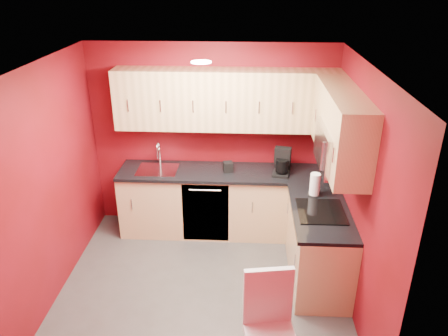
# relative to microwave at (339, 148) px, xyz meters

# --- Properties ---
(floor) EXTENTS (3.20, 3.20, 0.00)m
(floor) POSITION_rel_microwave_xyz_m (-1.39, -0.20, -1.66)
(floor) COLOR #43403E
(floor) RESTS_ON ground
(ceiling) EXTENTS (3.20, 3.20, 0.00)m
(ceiling) POSITION_rel_microwave_xyz_m (-1.39, -0.20, 0.84)
(ceiling) COLOR white
(ceiling) RESTS_ON wall_back
(wall_back) EXTENTS (3.20, 0.00, 3.20)m
(wall_back) POSITION_rel_microwave_xyz_m (-1.39, 1.30, -0.41)
(wall_back) COLOR maroon
(wall_back) RESTS_ON floor
(wall_front) EXTENTS (3.20, 0.00, 3.20)m
(wall_front) POSITION_rel_microwave_xyz_m (-1.39, -1.70, -0.41)
(wall_front) COLOR maroon
(wall_front) RESTS_ON floor
(wall_left) EXTENTS (0.00, 3.00, 3.00)m
(wall_left) POSITION_rel_microwave_xyz_m (-2.99, -0.20, -0.41)
(wall_left) COLOR maroon
(wall_left) RESTS_ON floor
(wall_right) EXTENTS (0.00, 3.00, 3.00)m
(wall_right) POSITION_rel_microwave_xyz_m (0.21, -0.20, -0.41)
(wall_right) COLOR maroon
(wall_right) RESTS_ON floor
(base_cabinets_back) EXTENTS (2.80, 0.60, 0.87)m
(base_cabinets_back) POSITION_rel_microwave_xyz_m (-1.19, 1.00, -1.22)
(base_cabinets_back) COLOR tan
(base_cabinets_back) RESTS_ON floor
(base_cabinets_right) EXTENTS (0.60, 1.30, 0.87)m
(base_cabinets_right) POSITION_rel_microwave_xyz_m (-0.09, 0.05, -1.22)
(base_cabinets_right) COLOR tan
(base_cabinets_right) RESTS_ON floor
(countertop_back) EXTENTS (2.80, 0.63, 0.04)m
(countertop_back) POSITION_rel_microwave_xyz_m (-1.19, 0.99, -0.77)
(countertop_back) COLOR black
(countertop_back) RESTS_ON base_cabinets_back
(countertop_right) EXTENTS (0.63, 1.27, 0.04)m
(countertop_right) POSITION_rel_microwave_xyz_m (-0.11, 0.04, -0.77)
(countertop_right) COLOR black
(countertop_right) RESTS_ON base_cabinets_right
(upper_cabinets_back) EXTENTS (2.80, 0.35, 0.75)m
(upper_cabinets_back) POSITION_rel_microwave_xyz_m (-1.19, 1.13, 0.17)
(upper_cabinets_back) COLOR tan
(upper_cabinets_back) RESTS_ON wall_back
(upper_cabinets_right) EXTENTS (0.35, 1.55, 0.75)m
(upper_cabinets_right) POSITION_rel_microwave_xyz_m (0.03, 0.24, 0.23)
(upper_cabinets_right) COLOR tan
(upper_cabinets_right) RESTS_ON wall_right
(microwave) EXTENTS (0.42, 0.76, 0.42)m
(microwave) POSITION_rel_microwave_xyz_m (0.00, 0.00, 0.00)
(microwave) COLOR silver
(microwave) RESTS_ON upper_cabinets_right
(cooktop) EXTENTS (0.50, 0.55, 0.01)m
(cooktop) POSITION_rel_microwave_xyz_m (-0.11, 0.00, -0.74)
(cooktop) COLOR black
(cooktop) RESTS_ON countertop_right
(sink) EXTENTS (0.52, 0.42, 0.35)m
(sink) POSITION_rel_microwave_xyz_m (-2.09, 1.00, -0.72)
(sink) COLOR silver
(sink) RESTS_ON countertop_back
(dishwasher_front) EXTENTS (0.60, 0.02, 0.82)m
(dishwasher_front) POSITION_rel_microwave_xyz_m (-1.44, 0.71, -1.22)
(dishwasher_front) COLOR black
(dishwasher_front) RESTS_ON base_cabinets_back
(downlight) EXTENTS (0.20, 0.20, 0.01)m
(downlight) POSITION_rel_microwave_xyz_m (-1.39, 0.10, 0.82)
(downlight) COLOR white
(downlight) RESTS_ON ceiling
(coffee_maker) EXTENTS (0.26, 0.31, 0.34)m
(coffee_maker) POSITION_rel_microwave_xyz_m (-0.49, 0.92, -0.58)
(coffee_maker) COLOR black
(coffee_maker) RESTS_ON countertop_back
(napkin_holder) EXTENTS (0.14, 0.14, 0.13)m
(napkin_holder) POSITION_rel_microwave_xyz_m (-1.17, 0.99, -0.69)
(napkin_holder) COLOR black
(napkin_holder) RESTS_ON countertop_back
(paper_towel) EXTENTS (0.18, 0.18, 0.27)m
(paper_towel) POSITION_rel_microwave_xyz_m (-0.14, 0.39, -0.61)
(paper_towel) COLOR white
(paper_towel) RESTS_ON countertop_right
(dining_chair) EXTENTS (0.49, 0.51, 1.05)m
(dining_chair) POSITION_rel_microwave_xyz_m (-0.69, -1.40, -1.13)
(dining_chair) COLOR silver
(dining_chair) RESTS_ON floor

